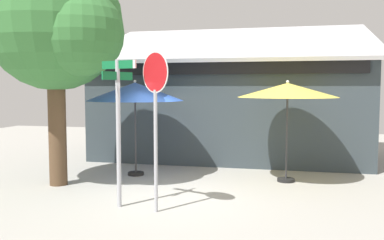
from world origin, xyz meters
The scene contains 7 objects.
ground_plane centered at (0.00, 0.00, -0.05)m, with size 28.00×28.00×0.10m, color #9E9B93.
cafe_building centered at (0.52, 5.69, 1.78)m, with size 9.30×5.13×4.76m.
street_sign_post centered at (-0.82, -1.11, 1.81)m, with size 0.85×0.79×2.96m.
stop_sign centered at (0.02, -1.28, 2.16)m, with size 0.65×0.46×3.09m.
patio_umbrella_royal_blue_left centered at (-1.58, 1.83, 2.28)m, with size 2.64×2.64×2.61m.
patio_umbrella_mustard_center centered at (2.45, 1.96, 2.32)m, with size 2.53×2.53×2.59m.
shade_tree centered at (-2.88, 0.25, 3.88)m, with size 3.53×3.27×5.60m.
Camera 1 is at (2.49, -8.85, 2.42)m, focal length 39.07 mm.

